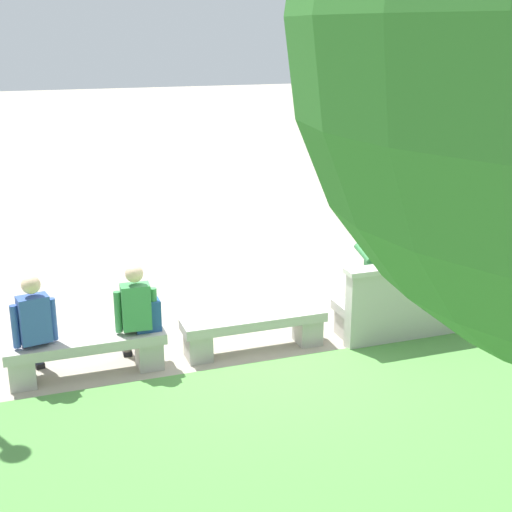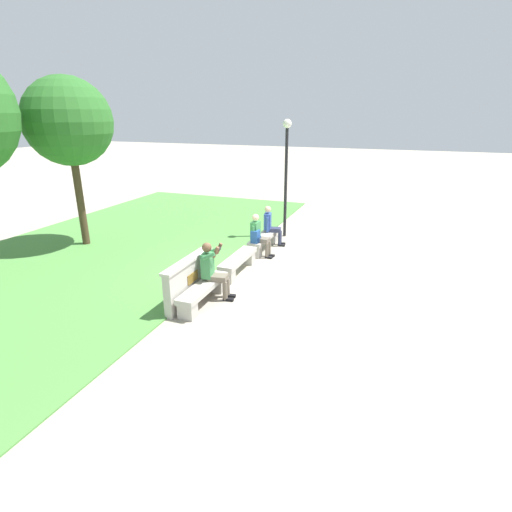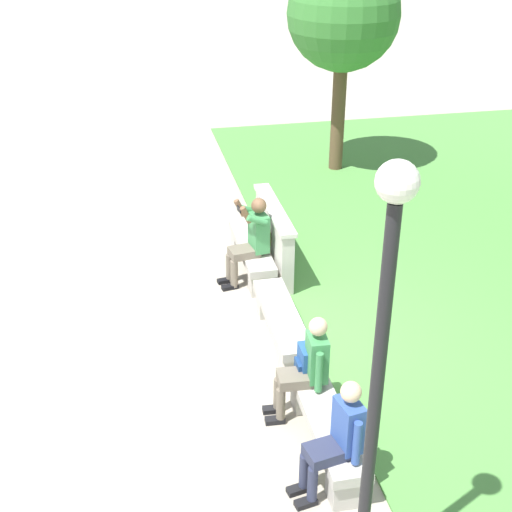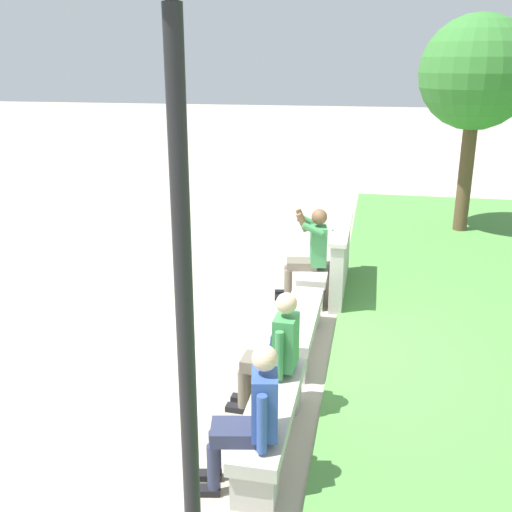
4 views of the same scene
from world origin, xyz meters
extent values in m
plane|color=#A89E8C|center=(0.00, 0.00, 0.00)|extent=(80.00, 80.00, 0.00)
cube|color=#518E42|center=(0.00, 4.38, 0.01)|extent=(17.72, 8.00, 0.03)
cube|color=#B7B2A8|center=(-1.98, 0.00, 0.39)|extent=(1.76, 0.40, 0.12)
cube|color=#B7B2A8|center=(-2.68, 0.00, 0.17)|extent=(0.28, 0.34, 0.33)
cube|color=#B7B2A8|center=(-1.28, 0.00, 0.17)|extent=(0.28, 0.34, 0.33)
cube|color=#B7B2A8|center=(0.00, 0.00, 0.39)|extent=(1.76, 0.40, 0.12)
cube|color=#B7B2A8|center=(-0.70, 0.00, 0.17)|extent=(0.28, 0.34, 0.33)
cube|color=#B7B2A8|center=(0.70, 0.00, 0.17)|extent=(0.28, 0.34, 0.33)
cube|color=#B7B2A8|center=(1.98, 0.00, 0.39)|extent=(1.76, 0.40, 0.12)
cube|color=#B7B2A8|center=(1.28, 0.00, 0.17)|extent=(0.28, 0.34, 0.33)
cube|color=#B7B2A8|center=(2.68, 0.00, 0.17)|extent=(0.28, 0.34, 0.33)
cube|color=#B7B2A8|center=(-1.98, 0.34, 0.47)|extent=(1.81, 0.18, 0.95)
cube|color=beige|center=(-1.98, 0.34, 0.98)|extent=(1.87, 0.24, 0.06)
cube|color=brown|center=(-1.98, 0.24, 0.59)|extent=(0.44, 0.02, 0.22)
cube|color=black|center=(-1.66, -0.46, 0.03)|extent=(0.14, 0.25, 0.06)
cylinder|color=#6B6051|center=(-1.68, -0.39, 0.24)|extent=(0.11, 0.11, 0.42)
cube|color=black|center=(-1.47, -0.43, 0.03)|extent=(0.14, 0.25, 0.06)
cylinder|color=#6B6051|center=(-1.48, -0.36, 0.24)|extent=(0.11, 0.11, 0.42)
cube|color=#6B6051|center=(-1.61, -0.19, 0.51)|extent=(0.36, 0.46, 0.12)
cube|color=#3D894C|center=(-1.65, 0.04, 0.79)|extent=(0.37, 0.27, 0.56)
sphere|color=brown|center=(-1.65, 0.04, 1.21)|extent=(0.22, 0.22, 0.22)
cylinder|color=#3D894C|center=(-1.82, -0.09, 1.08)|extent=(0.14, 0.32, 0.21)
cylinder|color=brown|center=(-1.73, -0.22, 1.16)|extent=(0.09, 0.19, 0.27)
cylinder|color=#3D894C|center=(-1.44, -0.03, 1.08)|extent=(0.14, 0.32, 0.21)
cylinder|color=brown|center=(-1.48, -0.18, 1.16)|extent=(0.13, 0.20, 0.27)
cube|color=black|center=(-1.60, -0.26, 1.20)|extent=(0.15, 0.04, 0.08)
cube|color=black|center=(1.29, -0.41, 0.03)|extent=(0.11, 0.23, 0.06)
cylinder|color=#6B6051|center=(1.30, -0.35, 0.24)|extent=(0.10, 0.10, 0.42)
cube|color=black|center=(1.47, -0.42, 0.03)|extent=(0.11, 0.23, 0.06)
cylinder|color=#6B6051|center=(1.48, -0.36, 0.24)|extent=(0.10, 0.10, 0.42)
cube|color=#6B6051|center=(1.40, -0.18, 0.51)|extent=(0.30, 0.42, 0.12)
cube|color=#3D894C|center=(1.41, 0.04, 0.77)|extent=(0.33, 0.22, 0.52)
sphere|color=beige|center=(1.41, 0.04, 1.16)|extent=(0.20, 0.20, 0.20)
cylinder|color=#3D894C|center=(1.21, 0.03, 0.72)|extent=(0.08, 0.08, 0.48)
cylinder|color=#3D894C|center=(1.61, 0.01, 0.72)|extent=(0.08, 0.08, 0.48)
cube|color=black|center=(2.50, -0.43, 0.03)|extent=(0.14, 0.23, 0.06)
cylinder|color=#2D334C|center=(2.48, -0.37, 0.24)|extent=(0.10, 0.10, 0.42)
cube|color=black|center=(2.67, -0.40, 0.03)|extent=(0.14, 0.23, 0.06)
cylinder|color=#2D334C|center=(2.66, -0.34, 0.24)|extent=(0.10, 0.10, 0.42)
cube|color=#2D334C|center=(2.54, -0.18, 0.51)|extent=(0.35, 0.45, 0.12)
cube|color=#33519E|center=(2.50, 0.04, 0.77)|extent=(0.35, 0.26, 0.52)
sphere|color=beige|center=(2.50, 0.04, 1.16)|extent=(0.20, 0.20, 0.20)
cylinder|color=#33519E|center=(2.31, -0.02, 0.72)|extent=(0.08, 0.08, 0.48)
cylinder|color=#33519E|center=(2.70, 0.06, 0.72)|extent=(0.08, 0.08, 0.48)
cube|color=#234C8C|center=(1.28, -0.01, 0.63)|extent=(0.28, 0.20, 0.36)
cube|color=navy|center=(1.28, -0.12, 0.56)|extent=(0.20, 0.06, 0.16)
torus|color=black|center=(1.28, -0.01, 0.83)|extent=(0.10, 0.02, 0.10)
cylinder|color=#4C3826|center=(0.47, 5.52, 1.50)|extent=(0.23, 0.23, 3.00)
sphere|color=#2D6B28|center=(0.47, 5.52, 3.77)|extent=(2.54, 2.54, 2.54)
cylinder|color=black|center=(3.61, -0.20, 1.77)|extent=(0.10, 0.10, 3.55)
sphere|color=white|center=(3.61, -0.20, 3.69)|extent=(0.28, 0.28, 0.28)
camera|label=1|loc=(2.58, 7.45, 3.73)|focal=50.00mm
camera|label=2|loc=(-9.07, -3.91, 4.02)|focal=28.00mm
camera|label=3|loc=(7.37, -1.84, 5.32)|focal=50.00mm
camera|label=4|loc=(6.46, 0.77, 3.29)|focal=42.00mm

